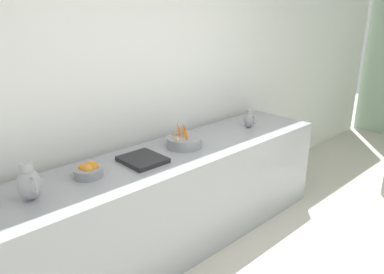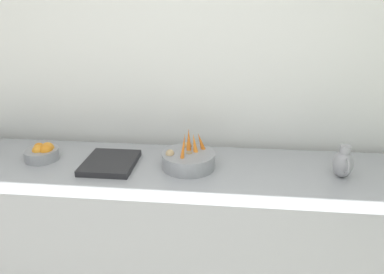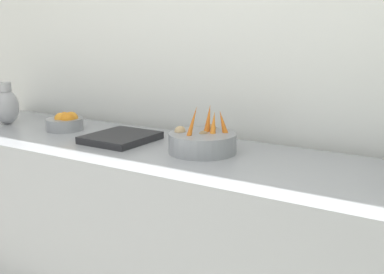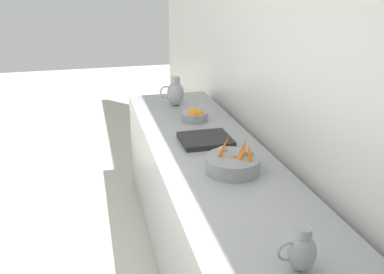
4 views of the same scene
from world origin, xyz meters
TOP-DOWN VIEW (x-y plane):
  - tile_wall_left at (-1.95, 0.33)m, footprint 0.10×8.19m
  - prep_counter at (-1.47, -0.17)m, footprint 0.74×3.23m
  - vegetable_colander at (-1.52, -0.03)m, footprint 0.32×0.32m
  - orange_bowl at (-1.53, -0.95)m, footprint 0.21×0.21m
  - metal_pitcher_tall at (-1.47, -1.39)m, footprint 0.21×0.15m
  - counter_sink_basin at (-1.49, -0.50)m, footprint 0.34×0.30m

SIDE VIEW (x-z plane):
  - prep_counter at x=-1.47m, z-range 0.00..0.91m
  - counter_sink_basin at x=-1.49m, z-range 0.91..0.94m
  - orange_bowl at x=-1.53m, z-range 0.90..1.01m
  - vegetable_colander at x=-1.52m, z-range 0.85..1.07m
  - metal_pitcher_tall at x=-1.47m, z-range 0.90..1.15m
  - tile_wall_left at x=-1.95m, z-range 0.00..3.00m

